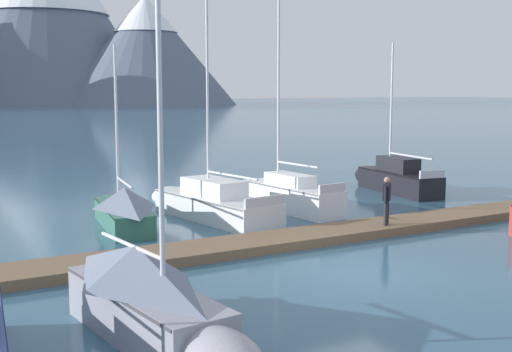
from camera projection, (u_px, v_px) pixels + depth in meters
The scene contains 10 objects.
ground_plane at pixel (360, 274), 17.87m from camera, with size 700.00×700.00×0.00m, color #335B75.
mountain_east_summit at pixel (46, 4), 231.30m from camera, with size 79.03×79.03×65.76m.
mountain_rear_spur at pixel (146, 49), 221.79m from camera, with size 60.84×60.84×36.34m.
dock at pixel (285, 240), 21.35m from camera, with size 24.61×2.82×0.30m.
sailboat_second_berth at pixel (153, 302), 12.80m from camera, with size 2.21×6.34×8.44m.
sailboat_mid_dock_port at pixel (122, 207), 24.07m from camera, with size 2.11×6.23×6.59m.
sailboat_mid_dock_starboard at pixel (208, 202), 25.80m from camera, with size 2.98×7.47×8.88m.
sailboat_far_berth at pixel (285, 194), 27.51m from camera, with size 1.97×6.22×9.08m.
sailboat_end_of_dock at pixel (394, 178), 32.39m from camera, with size 2.06×6.43×7.24m.
person_on_dock at pixel (387, 198), 22.81m from camera, with size 0.47×0.42×1.69m.
Camera 1 is at (-10.70, -13.98, 4.95)m, focal length 46.33 mm.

